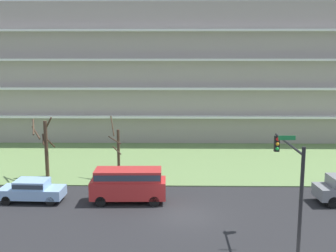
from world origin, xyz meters
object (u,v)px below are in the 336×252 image
(sedan_blue_center_left, at_px, (32,189))
(traffic_signal_mast, at_px, (291,175))
(tree_left, at_px, (118,150))
(van_red_near_left, at_px, (128,183))
(tree_far_left, at_px, (45,145))

(sedan_blue_center_left, distance_m, traffic_signal_mast, 17.77)
(sedan_blue_center_left, bearing_deg, tree_left, -128.33)
(van_red_near_left, xyz_separation_m, traffic_signal_mast, (9.11, -7.29, 2.73))
(tree_far_left, bearing_deg, sedan_blue_center_left, -81.89)
(tree_far_left, xyz_separation_m, sedan_blue_center_left, (0.83, -5.86, -1.89))
(tree_far_left, distance_m, tree_left, 6.07)
(van_red_near_left, xyz_separation_m, sedan_blue_center_left, (-6.77, 0.00, -0.52))
(tree_left, relative_size, traffic_signal_mast, 0.87)
(sedan_blue_center_left, bearing_deg, traffic_signal_mast, 157.56)
(tree_far_left, height_order, sedan_blue_center_left, tree_far_left)
(tree_left, bearing_deg, tree_far_left, -177.71)
(sedan_blue_center_left, bearing_deg, van_red_near_left, -177.79)
(traffic_signal_mast, bearing_deg, tree_far_left, 141.82)
(sedan_blue_center_left, height_order, traffic_signal_mast, traffic_signal_mast)
(tree_far_left, bearing_deg, traffic_signal_mast, -38.18)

